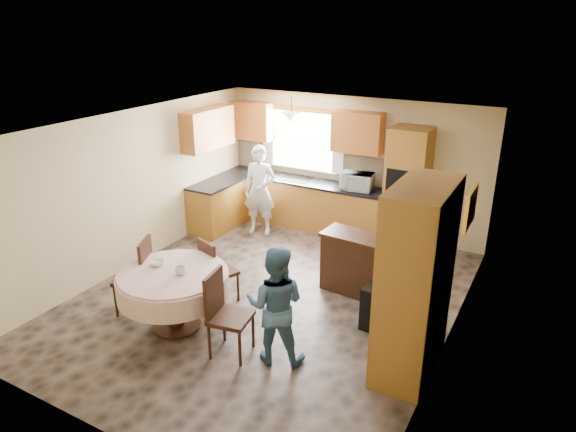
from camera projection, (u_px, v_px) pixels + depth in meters
The scene contains 36 objects.
floor at pixel (269, 297), 7.45m from camera, with size 5.00×6.00×0.01m, color brown.
ceiling at pixel (266, 127), 6.54m from camera, with size 5.00×6.00×0.01m, color white.
wall_back at pixel (352, 165), 9.44m from camera, with size 5.00×0.02×2.50m, color tan.
wall_front at pixel (93, 326), 4.55m from camera, with size 5.00×0.02×2.50m, color tan.
wall_left at pixel (133, 190), 8.12m from camera, with size 0.02×6.00×2.50m, color tan.
wall_right at pixel (455, 256), 5.87m from camera, with size 0.02×6.00×2.50m, color tan.
window at pixel (303, 141), 9.75m from camera, with size 1.40×0.03×1.10m, color white.
curtain_left at pixel (268, 135), 10.02m from camera, with size 0.22×0.02×1.15m, color white.
curtain_right at pixel (338, 143), 9.35m from camera, with size 0.22×0.02×1.15m, color white.
base_cab_back at pixel (303, 204), 9.87m from camera, with size 3.30×0.60×0.88m, color #A8702D.
counter_back at pixel (303, 181), 9.70m from camera, with size 3.30×0.64×0.04m, color black.
base_cab_left at pixel (218, 206), 9.75m from camera, with size 0.60×1.20×0.88m, color #A8702D.
counter_left at pixel (217, 183), 9.58m from camera, with size 0.64×1.20×0.04m, color black.
backsplash at pixel (310, 163), 9.84m from camera, with size 3.30×0.02×0.55m, color #C0B287.
wall_cab_left at pixel (252, 121), 9.99m from camera, with size 0.85×0.33×0.72m, color #C66F31.
wall_cab_right at pixel (358, 132), 9.00m from camera, with size 0.90×0.33×0.72m, color #C66F31.
wall_cab_side at pixel (208, 129), 9.27m from camera, with size 0.33×1.20×0.72m, color #C66F31.
oven_tower at pixel (407, 189), 8.74m from camera, with size 0.66×0.62×2.12m, color #A8702D.
oven_upper at pixel (402, 184), 8.41m from camera, with size 0.56×0.01×0.45m, color black.
oven_lower at pixel (400, 212), 8.59m from camera, with size 0.56×0.01×0.45m, color black.
pendant at pixel (291, 118), 9.16m from camera, with size 0.36×0.36×0.18m, color beige.
sideboard at pixel (361, 267), 7.43m from camera, with size 1.19×0.49×0.85m, color #3C1D10.
space_heater at pixel (380, 310), 6.59m from camera, with size 0.43×0.30×0.59m, color black.
cupboard at pixel (416, 282), 5.58m from camera, with size 0.58×1.17×2.23m, color #A8702D.
dining_table at pixel (173, 284), 6.53m from camera, with size 1.41×1.41×0.81m.
chair_left at pixel (139, 272), 6.93m from camera, with size 0.61×0.61×1.06m.
chair_back at pixel (215, 268), 7.15m from camera, with size 0.54×0.54×0.97m.
chair_right at pixel (224, 310), 6.05m from camera, with size 0.53×0.53×1.06m.
framed_picture at pixel (470, 208), 6.52m from camera, with size 0.06×0.62×0.51m.
microwave at pixel (357, 181), 9.10m from camera, with size 0.55×0.38×0.31m, color silver.
person_sink at pixel (260, 190), 9.40m from camera, with size 0.61×0.40×1.66m, color silver.
person_dining at pixel (275, 305), 5.87m from camera, with size 0.71×0.55×1.45m, color #375979.
bowl_sideboard at pixel (351, 236), 7.35m from camera, with size 0.23×0.23×0.06m, color #B2B2B2.
bottle_sideboard at pixel (381, 234), 7.10m from camera, with size 0.12×0.12×0.32m, color silver.
cup_table at pixel (180, 270), 6.38m from camera, with size 0.13×0.13×0.10m, color #B2B2B2.
bowl_table at pixel (157, 263), 6.63m from camera, with size 0.18×0.18×0.06m, color #B2B2B2.
Camera 1 is at (3.39, -5.56, 3.82)m, focal length 32.00 mm.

